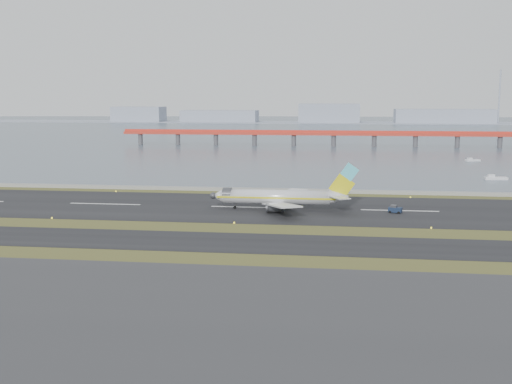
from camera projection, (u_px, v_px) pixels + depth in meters
The scene contains 12 objects.
ground at pixel (229, 230), 142.75m from camera, with size 1000.00×1000.00×0.00m, color #324418.
apron_strip at pixel (160, 311), 88.82m from camera, with size 1000.00×50.00×0.10m, color #313234.
taxiway_strip at pixel (218, 242), 130.98m from camera, with size 1000.00×18.00×0.10m, color black.
runway_strip at pixel (248, 207), 172.16m from camera, with size 1000.00×45.00×0.10m, color black.
seawall at pixel (262, 190), 201.52m from camera, with size 1000.00×2.50×1.00m, color gray.
bay_water at pixel (315, 129), 593.82m from camera, with size 1400.00×800.00×1.30m, color #455163.
red_pier at pixel (334, 134), 384.22m from camera, with size 260.00×5.00×10.20m.
far_shoreline at pixel (332, 117), 748.05m from camera, with size 1400.00×80.00×60.50m.
airliner at pixel (282, 197), 167.53m from camera, with size 38.52×32.89×12.80m.
pushback_tug at pixel (395, 209), 163.48m from camera, with size 3.70×2.77×2.11m.
workboat_near at pixel (495, 178), 230.23m from camera, with size 8.26×3.35×1.95m.
workboat_far at pixel (472, 160), 296.44m from camera, with size 7.27×4.66×1.69m.
Camera 1 is at (24.51, -137.94, 29.34)m, focal length 45.00 mm.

